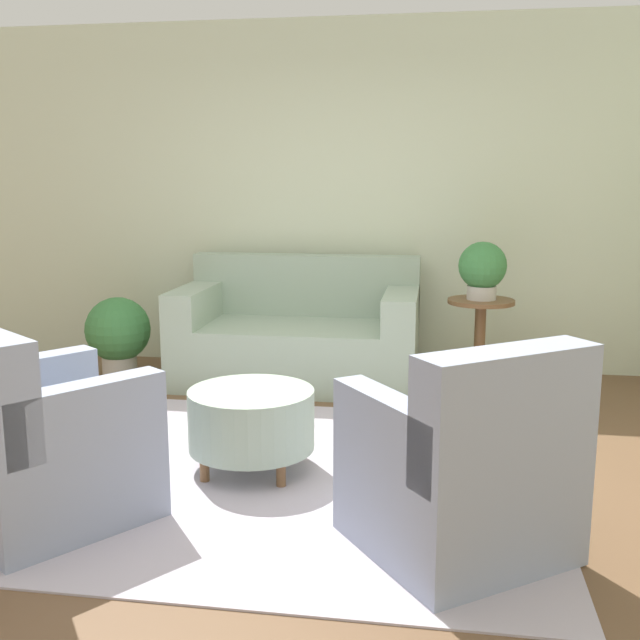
{
  "coord_description": "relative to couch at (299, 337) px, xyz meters",
  "views": [
    {
      "loc": [
        0.82,
        -3.64,
        1.56
      ],
      "look_at": [
        0.15,
        0.55,
        0.75
      ],
      "focal_mm": 42.0,
      "sensor_mm": 36.0,
      "label": 1
    }
  ],
  "objects": [
    {
      "name": "couch",
      "position": [
        0.0,
        0.0,
        0.0
      ],
      "size": [
        1.83,
        0.98,
        0.95
      ],
      "color": "#9EB29E",
      "rests_on": "ground_plane"
    },
    {
      "name": "armchair_right",
      "position": [
        1.19,
        -2.58,
        0.02
      ],
      "size": [
        1.08,
        1.08,
        0.92
      ],
      "color": "#8E99B2",
      "rests_on": "rug"
    },
    {
      "name": "side_table",
      "position": [
        1.37,
        -0.11,
        0.12
      ],
      "size": [
        0.48,
        0.48,
        0.69
      ],
      "color": "brown",
      "rests_on": "ground_plane"
    },
    {
      "name": "ground_plane",
      "position": [
        0.24,
        -1.92,
        -0.34
      ],
      "size": [
        16.0,
        16.0,
        0.0
      ],
      "primitive_type": "plane",
      "color": "brown"
    },
    {
      "name": "ottoman_table",
      "position": [
        0.09,
        -1.84,
        -0.06
      ],
      "size": [
        0.68,
        0.68,
        0.44
      ],
      "color": "#9EB29E",
      "rests_on": "rug"
    },
    {
      "name": "wall_back",
      "position": [
        0.24,
        0.61,
        1.06
      ],
      "size": [
        8.93,
        0.12,
        2.8
      ],
      "color": "beige",
      "rests_on": "ground_plane"
    },
    {
      "name": "potted_plant_floor",
      "position": [
        -1.41,
        -0.16,
        0.02
      ],
      "size": [
        0.51,
        0.51,
        0.64
      ],
      "color": "beige",
      "rests_on": "ground_plane"
    },
    {
      "name": "armchair_left",
      "position": [
        -0.71,
        -2.58,
        0.02
      ],
      "size": [
        1.08,
        1.08,
        0.92
      ],
      "color": "#8E99B2",
      "rests_on": "rug"
    },
    {
      "name": "potted_plant_on_side_table",
      "position": [
        1.37,
        -0.11,
        0.58
      ],
      "size": [
        0.34,
        0.34,
        0.42
      ],
      "color": "beige",
      "rests_on": "side_table"
    },
    {
      "name": "rug",
      "position": [
        0.24,
        -1.92,
        -0.34
      ],
      "size": [
        2.85,
        2.47,
        0.01
      ],
      "color": "#BCB2C1",
      "rests_on": "ground_plane"
    }
  ]
}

